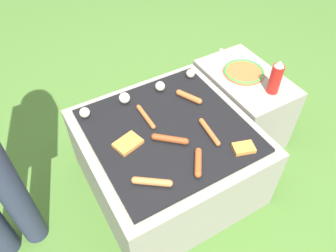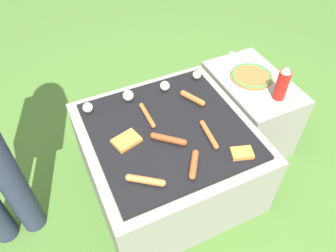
% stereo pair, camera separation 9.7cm
% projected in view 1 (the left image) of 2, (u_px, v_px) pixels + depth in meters
% --- Properties ---
extents(ground_plane, '(14.00, 14.00, 0.00)m').
position_uv_depth(ground_plane, '(168.00, 181.00, 1.93)').
color(ground_plane, '#47702D').
extents(grill, '(0.83, 0.83, 0.45)m').
position_uv_depth(grill, '(168.00, 157.00, 1.77)').
color(grill, gray).
rests_on(grill, ground_plane).
extents(side_ledge, '(0.37, 0.58, 0.45)m').
position_uv_depth(side_ledge, '(241.00, 105.00, 2.05)').
color(side_ledge, gray).
rests_on(side_ledge, ground_plane).
extents(sausage_front_center, '(0.03, 0.19, 0.02)m').
position_uv_depth(sausage_front_center, '(146.00, 117.00, 1.65)').
color(sausage_front_center, '#B7602D').
rests_on(sausage_front_center, grill).
extents(sausage_front_left, '(0.14, 0.13, 0.03)m').
position_uv_depth(sausage_front_left, '(170.00, 139.00, 1.54)').
color(sausage_front_left, '#93421E').
rests_on(sausage_front_left, grill).
extents(sausage_front_right, '(0.09, 0.15, 0.03)m').
position_uv_depth(sausage_front_right, '(189.00, 97.00, 1.74)').
color(sausage_front_right, '#B7602D').
rests_on(sausage_front_right, grill).
extents(sausage_back_center, '(0.15, 0.12, 0.03)m').
position_uv_depth(sausage_back_center, '(152.00, 182.00, 1.37)').
color(sausage_back_center, '#C6753D').
rests_on(sausage_back_center, grill).
extents(sausage_back_right, '(0.10, 0.14, 0.03)m').
position_uv_depth(sausage_back_right, '(198.00, 162.00, 1.44)').
color(sausage_back_right, '#A34C23').
rests_on(sausage_back_right, grill).
extents(sausage_mid_right, '(0.04, 0.19, 0.03)m').
position_uv_depth(sausage_mid_right, '(209.00, 132.00, 1.57)').
color(sausage_mid_right, '#B7602D').
rests_on(sausage_mid_right, grill).
extents(bread_slice_left, '(0.14, 0.12, 0.02)m').
position_uv_depth(bread_slice_left, '(128.00, 143.00, 1.53)').
color(bread_slice_left, '#D18438').
rests_on(bread_slice_left, grill).
extents(bread_slice_center, '(0.11, 0.10, 0.02)m').
position_uv_depth(bread_slice_center, '(244.00, 148.00, 1.51)').
color(bread_slice_center, '#D18438').
rests_on(bread_slice_center, grill).
extents(mushroom_row, '(0.69, 0.07, 0.06)m').
position_uv_depth(mushroom_row, '(139.00, 93.00, 1.75)').
color(mushroom_row, silver).
rests_on(mushroom_row, grill).
extents(plate_colorful, '(0.24, 0.24, 0.02)m').
position_uv_depth(plate_colorful, '(244.00, 72.00, 1.91)').
color(plate_colorful, orange).
rests_on(plate_colorful, side_ledge).
extents(condiment_bottle, '(0.06, 0.06, 0.20)m').
position_uv_depth(condiment_bottle, '(276.00, 78.00, 1.73)').
color(condiment_bottle, red).
rests_on(condiment_bottle, side_ledge).
extents(fork_utensil, '(0.06, 0.19, 0.01)m').
position_uv_depth(fork_utensil, '(231.00, 55.00, 2.04)').
color(fork_utensil, silver).
rests_on(fork_utensil, side_ledge).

